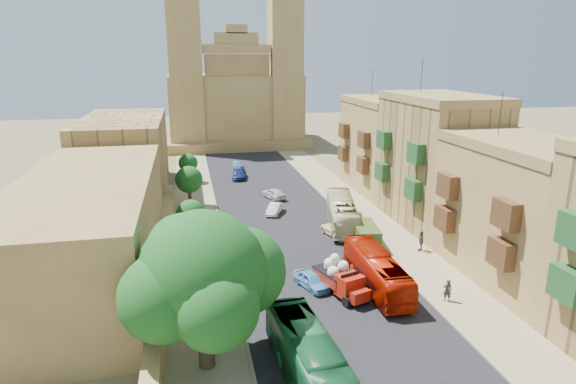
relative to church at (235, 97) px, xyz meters
name	(u,v)px	position (x,y,z in m)	size (l,w,h in m)	color
road_surface	(281,216)	(0.00, -48.61, -9.51)	(14.00, 140.00, 0.01)	black
sidewalk_east	(360,211)	(9.50, -48.61, -9.51)	(5.00, 140.00, 0.01)	#887959
sidewalk_west	(196,222)	(-9.50, -48.61, -9.51)	(5.00, 140.00, 0.01)	#887959
kerb_east	(340,212)	(7.00, -48.61, -9.46)	(0.25, 140.00, 0.12)	#887959
kerb_west	(219,220)	(-7.00, -48.61, -9.46)	(0.25, 140.00, 0.12)	#887959
townhouse_b	(522,211)	(15.95, -67.61, -3.86)	(9.00, 14.00, 14.90)	olive
townhouse_c	(436,160)	(15.95, -53.61, -2.61)	(9.00, 14.00, 17.40)	#9B7B46
townhouse_d	(384,144)	(15.95, -39.61, -3.36)	(9.00, 14.00, 15.90)	olive
west_wall	(164,252)	(-12.50, -58.61, -8.62)	(1.00, 40.00, 1.80)	olive
west_building_low	(90,229)	(-18.00, -60.61, -5.32)	(10.00, 28.00, 8.40)	olive
west_building_mid	(125,156)	(-18.00, -34.61, -4.52)	(10.00, 22.00, 10.00)	#9B7B46
church	(235,97)	(0.00, 0.00, 0.00)	(28.00, 22.50, 36.30)	olive
ficus_tree	(204,278)	(-9.42, -74.61, -3.89)	(9.52, 8.76, 9.52)	#3A2C1D
street_tree_a	(193,260)	(-10.00, -66.61, -6.17)	(3.25, 3.25, 5.00)	#3A2C1D
street_tree_b	(191,214)	(-10.00, -54.61, -6.61)	(2.83, 2.83, 4.35)	#3A2C1D
street_tree_c	(189,180)	(-10.00, -42.61, -6.16)	(3.26, 3.26, 5.01)	#3A2C1D
street_tree_d	(188,163)	(-10.00, -30.61, -6.71)	(2.74, 2.74, 4.21)	#3A2C1D
red_truck	(340,278)	(0.91, -67.66, -8.20)	(3.42, 5.42, 2.99)	#9F1B0C
olive_pickup	(365,235)	(6.35, -58.61, -8.55)	(2.74, 5.02, 1.97)	#3A501E
bus_green_north	(311,362)	(-4.00, -77.61, -8.01)	(2.52, 10.79, 3.01)	#185C31
bus_red_east	(377,271)	(4.01, -67.23, -8.11)	(2.37, 10.11, 2.82)	#A31502
bus_cream_east	(342,212)	(5.77, -53.07, -7.97)	(2.59, 11.08, 3.09)	beige
car_blue_a	(311,280)	(-1.00, -66.26, -8.89)	(1.47, 3.65, 1.24)	#5597CD
car_white_a	(274,209)	(-0.52, -47.48, -8.92)	(1.27, 3.64, 1.20)	silver
car_cream	(339,230)	(4.58, -55.91, -8.85)	(2.22, 4.82, 1.34)	#F7EFAE
car_dkblue	(239,174)	(-2.63, -30.02, -8.83)	(1.91, 4.71, 1.37)	navy
car_white_b	(274,193)	(0.50, -41.38, -8.84)	(1.59, 3.95, 1.35)	silver
car_blue_b	(237,165)	(-2.30, -23.33, -8.95)	(1.21, 3.46, 1.14)	#3462A2
pedestrian_a	(447,290)	(8.32, -70.40, -8.65)	(0.63, 0.41, 1.73)	#29252D
pedestrian_c	(421,241)	(10.89, -61.13, -8.54)	(1.15, 0.48, 1.96)	#39393F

